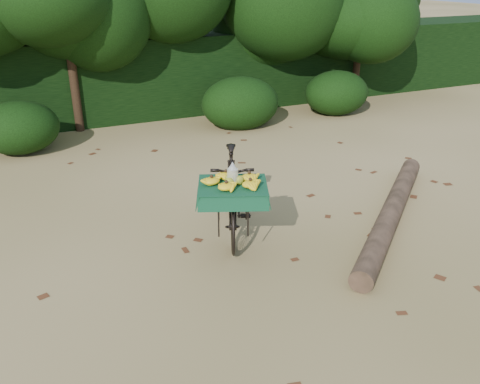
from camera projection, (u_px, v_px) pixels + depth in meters
name	position (u px, v px, depth m)	size (l,w,h in m)	color
ground	(268.00, 217.00, 7.13)	(80.00, 80.00, 0.00)	tan
vendor_bicycle	(232.00, 193.00, 6.52)	(1.30, 1.96, 1.11)	black
fallen_log	(392.00, 211.00, 6.99)	(0.28, 0.28, 3.82)	brown
hedge_backdrop	(148.00, 74.00, 12.02)	(26.00, 1.80, 1.80)	black
tree_row	(124.00, 31.00, 10.67)	(14.50, 2.00, 4.00)	black
bush_clumps	(197.00, 111.00, 10.72)	(8.80, 1.70, 0.90)	black
leaf_litter	(248.00, 200.00, 7.67)	(7.00, 7.30, 0.01)	#512A15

